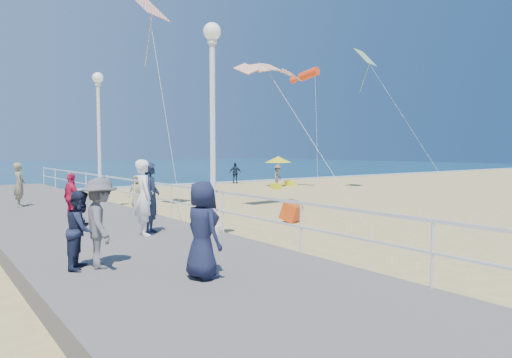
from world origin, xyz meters
TOP-DOWN VIEW (x-y plane):
  - ground at (0.00, 0.00)m, footprint 160.00×160.00m
  - ocean at (0.00, 65.00)m, footprint 160.00×90.00m
  - surf_line at (0.00, 20.50)m, footprint 160.00×1.20m
  - boardwalk at (-7.50, 0.00)m, footprint 5.00×44.00m
  - railing at (-5.05, 0.00)m, footprint 0.05×42.00m
  - lamp_post_mid at (-5.35, 0.00)m, footprint 0.44×0.44m
  - lamp_post_far at (-5.35, 9.00)m, footprint 0.44×0.44m
  - woman_holding_toddler at (-6.85, 0.84)m, footprint 0.58×0.77m
  - toddler_held at (-6.70, 0.99)m, footprint 0.43×0.51m
  - spectator_0 at (-6.63, 0.95)m, footprint 0.74×0.80m
  - spectator_2 at (-8.76, -1.70)m, footprint 0.78×1.15m
  - spectator_3 at (-7.72, 4.23)m, footprint 0.50×0.90m
  - spectator_4 at (-7.62, -3.40)m, footprint 0.55×0.82m
  - spectator_6 at (-8.32, 9.19)m, footprint 0.51×0.68m
  - spectator_7 at (-9.05, -1.53)m, footprint 0.81×0.86m
  - beach_walker_a at (8.19, 13.94)m, footprint 1.19×1.07m
  - beach_walker_b at (8.21, 19.11)m, footprint 1.00×0.88m
  - beach_walker_c at (-3.64, 9.29)m, footprint 0.84×0.80m
  - box_kite at (-0.90, 2.09)m, footprint 0.78×0.86m
  - beach_umbrella at (9.05, 14.94)m, footprint 1.90×1.90m
  - beach_chair_left at (7.44, 13.19)m, footprint 0.55×0.55m
  - beach_chair_right at (9.85, 14.60)m, footprint 0.55×0.55m
  - kite_parafoil at (0.74, 5.38)m, footprint 3.18×0.94m
  - kite_windsock at (9.25, 12.05)m, footprint 0.96×2.39m
  - kite_diamond_multi at (11.59, 9.39)m, footprint 1.59×1.30m
  - kite_diamond_redwhite at (-3.72, 7.63)m, footprint 1.85×1.69m

SIDE VIEW (x-z plane):
  - ground at x=0.00m, z-range 0.00..0.00m
  - ocean at x=0.00m, z-range -0.01..0.04m
  - surf_line at x=0.00m, z-range 0.01..0.05m
  - boardwalk at x=-7.50m, z-range 0.00..0.40m
  - beach_chair_left at x=7.44m, z-range 0.00..0.40m
  - beach_chair_right at x=9.85m, z-range 0.00..0.40m
  - box_kite at x=-0.90m, z-range -0.07..0.67m
  - beach_walker_c at x=-3.64m, z-range 0.00..1.45m
  - beach_walker_a at x=8.19m, z-range 0.00..1.60m
  - beach_walker_b at x=8.21m, z-range 0.00..1.62m
  - spectator_7 at x=-9.05m, z-range 0.40..1.81m
  - spectator_3 at x=-7.72m, z-range 0.40..1.86m
  - spectator_4 at x=-7.62m, z-range 0.40..2.03m
  - spectator_2 at x=-8.76m, z-range 0.40..2.05m
  - spectator_6 at x=-8.32m, z-range 0.40..2.08m
  - railing at x=-5.05m, z-range 0.98..1.53m
  - spectator_0 at x=-6.63m, z-range 0.40..2.23m
  - woman_holding_toddler at x=-6.85m, z-range 0.40..2.31m
  - toddler_held at x=-6.70m, z-range 1.25..2.18m
  - beach_umbrella at x=9.05m, z-range 0.84..2.98m
  - lamp_post_mid at x=-5.35m, z-range 1.00..6.32m
  - lamp_post_far at x=-5.35m, z-range 1.00..6.32m
  - kite_parafoil at x=0.74m, z-range 5.73..6.38m
  - kite_windsock at x=9.25m, z-range 6.98..8.00m
  - kite_diamond_redwhite at x=-3.72m, z-range 7.81..8.84m
  - kite_diamond_multi at x=11.59m, z-range 7.92..8.95m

